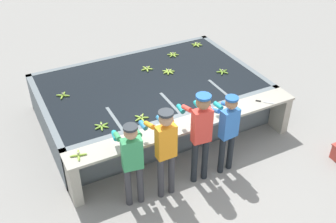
% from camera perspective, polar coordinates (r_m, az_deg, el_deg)
% --- Properties ---
extents(ground_plane, '(80.00, 80.00, 0.00)m').
position_cam_1_polar(ground_plane, '(7.40, 3.75, -7.95)').
color(ground_plane, gray).
rests_on(ground_plane, ground).
extents(wash_tank, '(4.53, 2.91, 0.86)m').
position_cam_1_polar(wash_tank, '(8.48, -2.62, 1.90)').
color(wash_tank, slate).
rests_on(wash_tank, ground).
extents(work_ledge, '(4.53, 0.45, 0.86)m').
position_cam_1_polar(work_ledge, '(7.15, 3.03, -3.23)').
color(work_ledge, '#A8A393').
rests_on(work_ledge, ground).
extents(worker_0, '(0.48, 0.73, 1.58)m').
position_cam_1_polar(worker_0, '(6.15, -5.26, -6.68)').
color(worker_0, '#38383D').
rests_on(worker_0, ground).
extents(worker_1, '(0.41, 0.72, 1.70)m').
position_cam_1_polar(worker_1, '(6.21, -0.42, -4.95)').
color(worker_1, '#38383D').
rests_on(worker_1, ground).
extents(worker_2, '(0.45, 0.74, 1.77)m').
position_cam_1_polar(worker_2, '(6.48, 4.77, -2.61)').
color(worker_2, '#1E2328').
rests_on(worker_2, ground).
extents(worker_3, '(0.45, 0.73, 1.57)m').
position_cam_1_polar(worker_3, '(6.82, 8.61, -2.26)').
color(worker_3, '#1E2328').
rests_on(worker_3, ground).
extents(banana_bunch_floating_0, '(0.26, 0.26, 0.08)m').
position_cam_1_polar(banana_bunch_floating_0, '(8.00, -15.01, 2.27)').
color(banana_bunch_floating_0, '#8CB738').
rests_on(banana_bunch_floating_0, wash_tank).
extents(banana_bunch_floating_1, '(0.26, 0.28, 0.08)m').
position_cam_1_polar(banana_bunch_floating_1, '(9.30, 0.71, 8.25)').
color(banana_bunch_floating_1, '#93BC3D').
rests_on(banana_bunch_floating_1, wash_tank).
extents(banana_bunch_floating_2, '(0.28, 0.27, 0.08)m').
position_cam_1_polar(banana_bunch_floating_2, '(7.11, -3.90, -0.93)').
color(banana_bunch_floating_2, '#8CB738').
rests_on(banana_bunch_floating_2, wash_tank).
extents(banana_bunch_floating_3, '(0.28, 0.27, 0.08)m').
position_cam_1_polar(banana_bunch_floating_3, '(8.64, 7.91, 5.74)').
color(banana_bunch_floating_3, '#75A333').
rests_on(banana_bunch_floating_3, wash_tank).
extents(banana_bunch_floating_4, '(0.28, 0.28, 0.08)m').
position_cam_1_polar(banana_bunch_floating_4, '(9.83, 4.21, 9.66)').
color(banana_bunch_floating_4, '#9EC642').
rests_on(banana_bunch_floating_4, wash_tank).
extents(banana_bunch_floating_5, '(0.27, 0.28, 0.08)m').
position_cam_1_polar(banana_bunch_floating_5, '(8.69, -3.06, 6.22)').
color(banana_bunch_floating_5, '#9EC642').
rests_on(banana_bunch_floating_5, wash_tank).
extents(banana_bunch_floating_6, '(0.28, 0.28, 0.08)m').
position_cam_1_polar(banana_bunch_floating_6, '(8.57, 0.07, 5.81)').
color(banana_bunch_floating_6, '#9EC642').
rests_on(banana_bunch_floating_6, wash_tank).
extents(banana_bunch_floating_7, '(0.28, 0.28, 0.08)m').
position_cam_1_polar(banana_bunch_floating_7, '(6.99, -9.62, -2.11)').
color(banana_bunch_floating_7, '#75A333').
rests_on(banana_bunch_floating_7, wash_tank).
extents(banana_bunch_ledge_0, '(0.28, 0.28, 0.08)m').
position_cam_1_polar(banana_bunch_ledge_0, '(6.44, -12.86, -6.19)').
color(banana_bunch_ledge_0, '#93BC3D').
rests_on(banana_bunch_ledge_0, work_ledge).
extents(knife_0, '(0.27, 0.26, 0.02)m').
position_cam_1_polar(knife_0, '(7.77, 13.48, 1.42)').
color(knife_0, silver).
rests_on(knife_0, work_ledge).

